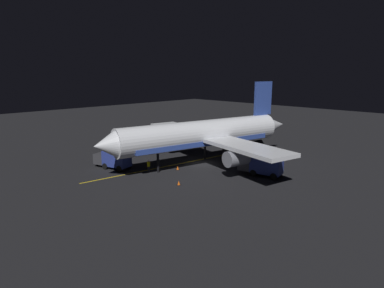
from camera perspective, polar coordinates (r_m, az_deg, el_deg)
ground_plane at (r=50.03m, az=1.62°, el=-3.69°), size 180.00×180.00×0.20m
apron_guide_stripe at (r=49.38m, az=-4.06°, el=-3.80°), size 4.01×26.50×0.01m
airliner at (r=49.27m, az=2.21°, el=1.63°), size 30.69×33.64×12.23m
baggage_truck at (r=49.04m, az=-13.42°, el=-2.64°), size 6.03×3.52×2.61m
catering_truck at (r=45.45m, az=12.09°, el=-3.77°), size 6.14×3.20×2.58m
ground_crew_worker at (r=46.34m, az=-7.53°, el=-3.83°), size 0.40×0.40×1.74m
traffic_cone_near_left at (r=48.93m, az=-7.63°, el=-3.73°), size 0.50×0.50×0.55m
traffic_cone_near_right at (r=47.34m, az=-2.50°, el=-4.18°), size 0.50×0.50×0.55m
traffic_cone_under_wing at (r=41.05m, az=-2.31°, el=-6.80°), size 0.50×0.50×0.55m
traffic_cone_far at (r=50.75m, az=-7.61°, el=-3.15°), size 0.50×0.50×0.55m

